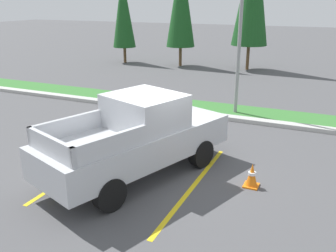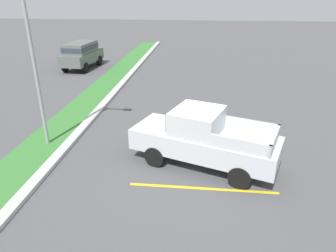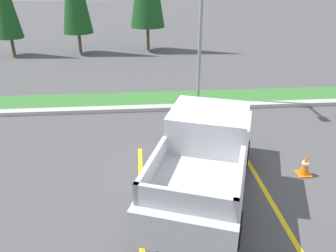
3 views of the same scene
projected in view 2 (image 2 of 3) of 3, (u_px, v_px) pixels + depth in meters
name	position (u px, v px, depth m)	size (l,w,h in m)	color
ground_plane	(189.00, 157.00, 11.93)	(120.00, 120.00, 0.00)	#4C4C4F
parking_line_near	(203.00, 188.00, 10.02)	(0.12, 4.80, 0.01)	yellow
parking_line_far	(203.00, 145.00, 12.85)	(0.12, 4.80, 0.01)	yellow
curb_strip	(64.00, 149.00, 12.40)	(56.00, 0.40, 0.15)	#B2B2AD
grass_median	(38.00, 148.00, 12.52)	(56.00, 1.80, 0.06)	#387533
pickup_truck_main	(203.00, 139.00, 11.04)	(3.56, 5.55, 2.10)	black
suv_distant	(81.00, 53.00, 24.98)	(4.74, 2.26, 2.10)	black
street_light	(38.00, 58.00, 11.47)	(0.24, 1.49, 6.09)	gray
traffic_cone	(191.00, 126.00, 13.97)	(0.36, 0.36, 0.60)	orange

